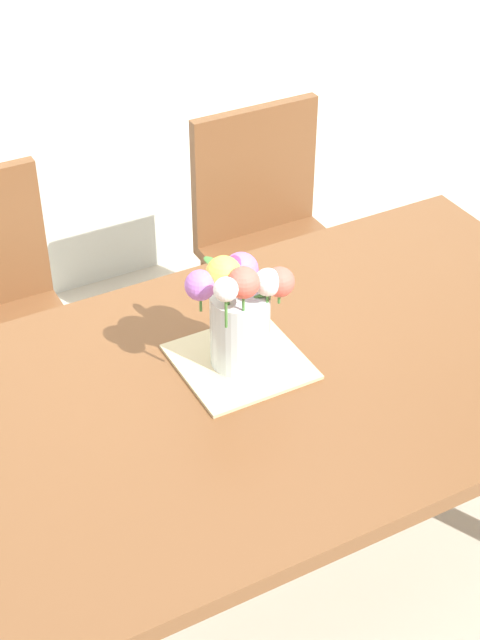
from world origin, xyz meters
The scene contains 5 objects.
ground_plane centered at (0.00, 0.00, 0.00)m, with size 12.00×12.00×0.00m, color #B7AD99.
dining_table centered at (0.00, 0.00, 0.64)m, with size 1.62×0.94×0.73m.
chair_right centered at (0.45, 0.81, 0.52)m, with size 0.42×0.42×0.90m.
placemat centered at (-0.06, 0.07, 0.73)m, with size 0.27×0.27×0.01m, color #CCB789.
flower_vase centered at (-0.07, 0.07, 0.89)m, with size 0.22×0.22×0.29m.
Camera 1 is at (-0.84, -1.38, 2.08)m, focal length 53.63 mm.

